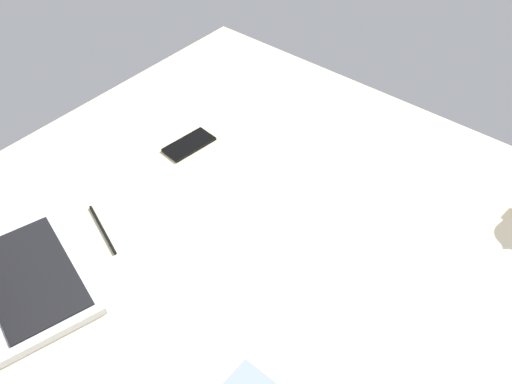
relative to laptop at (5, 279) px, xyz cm
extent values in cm
cube|color=beige|center=(-46.97, -44.58, -13.41)|extent=(180.00, 140.00, 18.00)
cube|color=silver|center=(-0.83, -2.93, -3.41)|extent=(38.02, 31.12, 2.00)
cube|color=black|center=(-1.24, -4.37, -2.21)|extent=(32.54, 24.26, 0.40)
cube|color=black|center=(4.98, -58.26, -4.01)|extent=(8.24, 14.64, 0.80)
cube|color=black|center=(-1.15, -23.31, -4.11)|extent=(16.25, 6.17, 0.60)
camera|label=1|loc=(-81.92, 18.07, 90.71)|focal=37.86mm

